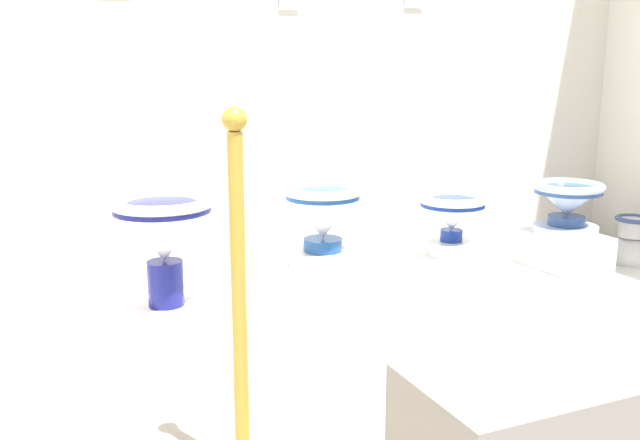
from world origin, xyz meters
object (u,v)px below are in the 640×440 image
at_px(plinth_block_tall_cobalt, 564,250).
at_px(antique_toilet_tall_cobalt, 567,202).
at_px(plinth_block_rightmost, 323,283).
at_px(stanchion_post_near_left, 241,360).
at_px(antique_toilet_central_ornate, 452,215).
at_px(plinth_block_central_ornate, 450,268).
at_px(decorative_vase_spare, 631,251).
at_px(antique_toilet_squat_floral, 163,235).
at_px(museum_bench, 632,424).
at_px(plinth_block_squat_floral, 168,327).
at_px(antique_toilet_rightmost, 323,218).

distance_m(plinth_block_tall_cobalt, antique_toilet_tall_cobalt, 0.25).
relative_size(plinth_block_rightmost, stanchion_post_near_left, 0.39).
height_order(plinth_block_rightmost, antique_toilet_central_ornate, antique_toilet_central_ornate).
bearing_deg(plinth_block_rightmost, stanchion_post_near_left, -124.36).
relative_size(plinth_block_central_ornate, decorative_vase_spare, 1.18).
distance_m(antique_toilet_squat_floral, museum_bench, 1.64).
distance_m(plinth_block_squat_floral, plinth_block_rightmost, 0.72).
bearing_deg(antique_toilet_rightmost, museum_bench, -82.35).
height_order(plinth_block_tall_cobalt, stanchion_post_near_left, stanchion_post_near_left).
bearing_deg(plinth_block_central_ornate, antique_toilet_central_ornate, 0.00).
height_order(plinth_block_squat_floral, antique_toilet_rightmost, antique_toilet_rightmost).
height_order(antique_toilet_tall_cobalt, decorative_vase_spare, antique_toilet_tall_cobalt).
bearing_deg(antique_toilet_central_ornate, decorative_vase_spare, -3.57).
bearing_deg(museum_bench, plinth_block_rightmost, 97.65).
height_order(antique_toilet_tall_cobalt, museum_bench, antique_toilet_tall_cobalt).
height_order(plinth_block_squat_floral, decorative_vase_spare, decorative_vase_spare).
bearing_deg(antique_toilet_tall_cobalt, museum_bench, -127.59).
xyz_separation_m(antique_toilet_squat_floral, plinth_block_rightmost, (0.70, 0.15, -0.31)).
xyz_separation_m(antique_toilet_rightmost, museum_bench, (0.20, -1.48, -0.26)).
xyz_separation_m(antique_toilet_rightmost, plinth_block_central_ornate, (0.65, -0.01, -0.30)).
xyz_separation_m(antique_toilet_rightmost, antique_toilet_tall_cobalt, (1.33, -0.01, -0.04)).
height_order(antique_toilet_squat_floral, plinth_block_tall_cobalt, antique_toilet_squat_floral).
distance_m(decorative_vase_spare, stanchion_post_near_left, 2.58).
bearing_deg(plinth_block_central_ornate, decorative_vase_spare, -3.57).
height_order(antique_toilet_central_ornate, decorative_vase_spare, antique_toilet_central_ornate).
xyz_separation_m(plinth_block_squat_floral, antique_toilet_squat_floral, (0.00, -0.00, 0.36)).
relative_size(plinth_block_tall_cobalt, stanchion_post_near_left, 0.40).
height_order(plinth_block_rightmost, plinth_block_central_ornate, plinth_block_rightmost).
bearing_deg(antique_toilet_tall_cobalt, plinth_block_squat_floral, -176.06).
bearing_deg(antique_toilet_central_ornate, antique_toilet_tall_cobalt, -0.31).
xyz_separation_m(antique_toilet_central_ornate, stanchion_post_near_left, (-1.33, -0.99, -0.09)).
height_order(antique_toilet_squat_floral, stanchion_post_near_left, stanchion_post_near_left).
xyz_separation_m(antique_toilet_rightmost, antique_toilet_central_ornate, (0.65, -0.01, -0.04)).
bearing_deg(plinth_block_rightmost, antique_toilet_central_ornate, -0.44).
relative_size(plinth_block_squat_floral, museum_bench, 0.30).
relative_size(antique_toilet_squat_floral, antique_toilet_central_ornate, 1.44).
relative_size(antique_toilet_squat_floral, museum_bench, 0.37).
distance_m(plinth_block_rightmost, decorative_vase_spare, 1.73).
height_order(antique_toilet_rightmost, decorative_vase_spare, antique_toilet_rightmost).
distance_m(antique_toilet_tall_cobalt, decorative_vase_spare, 0.49).
bearing_deg(decorative_vase_spare, plinth_block_rightmost, 177.61).
xyz_separation_m(antique_toilet_tall_cobalt, museum_bench, (-1.13, -1.47, -0.23)).
bearing_deg(antique_toilet_squat_floral, decorative_vase_spare, 1.81).
xyz_separation_m(antique_toilet_rightmost, decorative_vase_spare, (1.73, -0.07, -0.31)).
xyz_separation_m(plinth_block_squat_floral, antique_toilet_tall_cobalt, (2.04, 0.14, 0.29)).
bearing_deg(plinth_block_tall_cobalt, antique_toilet_tall_cobalt, 0.00).
bearing_deg(plinth_block_tall_cobalt, decorative_vase_spare, -9.16).
xyz_separation_m(antique_toilet_rightmost, plinth_block_tall_cobalt, (1.33, -0.01, -0.28)).
height_order(plinth_block_squat_floral, stanchion_post_near_left, stanchion_post_near_left).
relative_size(antique_toilet_squat_floral, plinth_block_tall_cobalt, 1.16).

